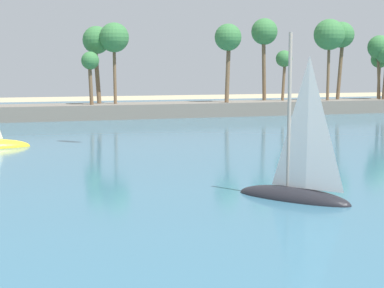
{
  "coord_description": "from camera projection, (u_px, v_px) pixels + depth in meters",
  "views": [
    {
      "loc": [
        -2.35,
        -3.73,
        6.13
      ],
      "look_at": [
        2.69,
        11.89,
        4.1
      ],
      "focal_mm": 57.98,
      "sensor_mm": 36.0,
      "label": 1
    }
  ],
  "objects": [
    {
      "name": "sea",
      "position": [
        18.0,
        130.0,
        60.9
      ],
      "size": [
        220.0,
        102.87,
        0.06
      ],
      "primitive_type": "cube",
      "color": "#386B84",
      "rests_on": "ground"
    },
    {
      "name": "palm_headland",
      "position": [
        48.0,
        90.0,
        72.41
      ],
      "size": [
        119.15,
        6.51,
        12.73
      ],
      "color": "slate",
      "rests_on": "ground"
    },
    {
      "name": "sailboat_toward_headland",
      "position": [
        296.0,
        183.0,
        28.68
      ],
      "size": [
        4.71,
        5.61,
        8.25
      ],
      "color": "black",
      "rests_on": "sea"
    }
  ]
}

